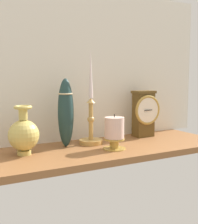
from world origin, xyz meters
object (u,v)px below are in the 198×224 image
at_px(brass_vase_bulbous, 24,134).
at_px(pillar_candle_front, 115,132).
at_px(tall_ceramic_vase, 66,112).
at_px(candlestick_tall_left, 91,119).
at_px(mantel_clock, 144,113).

distance_m(brass_vase_bulbous, pillar_candle_front, 0.34).
xyz_separation_m(brass_vase_bulbous, tall_ceramic_vase, (0.18, 0.05, 0.06)).
distance_m(candlestick_tall_left, brass_vase_bulbous, 0.29).
bearing_deg(candlestick_tall_left, mantel_clock, 3.62).
bearing_deg(tall_ceramic_vase, pillar_candle_front, -40.47).
relative_size(mantel_clock, pillar_candle_front, 1.57).
height_order(mantel_clock, brass_vase_bulbous, mantel_clock).
xyz_separation_m(mantel_clock, tall_ceramic_vase, (-0.39, -0.01, 0.03)).
height_order(brass_vase_bulbous, tall_ceramic_vase, tall_ceramic_vase).
relative_size(candlestick_tall_left, brass_vase_bulbous, 2.22).
height_order(mantel_clock, candlestick_tall_left, candlestick_tall_left).
relative_size(mantel_clock, candlestick_tall_left, 0.54).
bearing_deg(mantel_clock, candlestick_tall_left, -176.38).
xyz_separation_m(mantel_clock, brass_vase_bulbous, (-0.57, -0.06, -0.04)).
bearing_deg(brass_vase_bulbous, candlestick_tall_left, 8.78).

